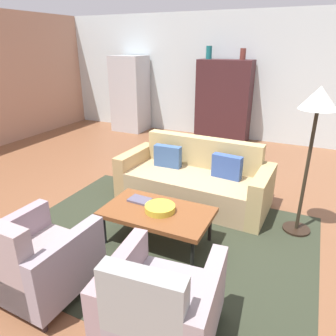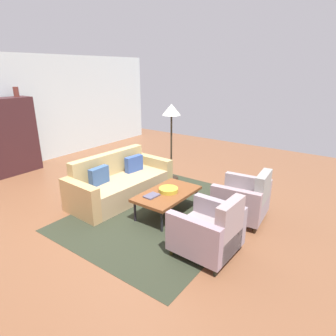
{
  "view_description": "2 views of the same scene",
  "coord_description": "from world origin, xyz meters",
  "px_view_note": "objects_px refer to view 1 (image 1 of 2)",
  "views": [
    {
      "loc": [
        1.51,
        -3.52,
        2.12
      ],
      "look_at": [
        0.01,
        -0.32,
        0.71
      ],
      "focal_mm": 33.3,
      "sensor_mm": 36.0,
      "label": 1
    },
    {
      "loc": [
        -3.55,
        -3.52,
        2.43
      ],
      "look_at": [
        0.26,
        -0.75,
        0.8
      ],
      "focal_mm": 30.69,
      "sensor_mm": 36.0,
      "label": 2
    }
  ],
  "objects_px": {
    "coffee_table": "(157,213)",
    "vase_tall": "(209,52)",
    "fruit_bowl": "(160,208)",
    "vase_round": "(243,54)",
    "armchair_right": "(159,309)",
    "book_stack": "(140,200)",
    "refrigerator": "(130,94)",
    "armchair_left": "(35,262)",
    "cabinet": "(224,101)",
    "couch": "(195,181)",
    "floor_lamp": "(317,113)"
  },
  "relations": [
    {
      "from": "couch",
      "to": "fruit_bowl",
      "type": "xyz_separation_m",
      "value": [
        0.03,
        -1.19,
        0.15
      ]
    },
    {
      "from": "vase_round",
      "to": "couch",
      "type": "bearing_deg",
      "value": -87.33
    },
    {
      "from": "vase_tall",
      "to": "refrigerator",
      "type": "xyz_separation_m",
      "value": [
        -2.01,
        -0.1,
        -1.01
      ]
    },
    {
      "from": "book_stack",
      "to": "cabinet",
      "type": "relative_size",
      "value": 0.15
    },
    {
      "from": "armchair_right",
      "to": "fruit_bowl",
      "type": "bearing_deg",
      "value": 110.78
    },
    {
      "from": "book_stack",
      "to": "refrigerator",
      "type": "distance_m",
      "value": 4.88
    },
    {
      "from": "vase_round",
      "to": "book_stack",
      "type": "bearing_deg",
      "value": -92.0
    },
    {
      "from": "coffee_table",
      "to": "armchair_left",
      "type": "relative_size",
      "value": 1.36
    },
    {
      "from": "couch",
      "to": "cabinet",
      "type": "relative_size",
      "value": 1.19
    },
    {
      "from": "fruit_bowl",
      "to": "book_stack",
      "type": "relative_size",
      "value": 1.28
    },
    {
      "from": "vase_tall",
      "to": "fruit_bowl",
      "type": "bearing_deg",
      "value": -77.85
    },
    {
      "from": "floor_lamp",
      "to": "cabinet",
      "type": "bearing_deg",
      "value": 119.59
    },
    {
      "from": "cabinet",
      "to": "floor_lamp",
      "type": "distance_m",
      "value": 3.92
    },
    {
      "from": "book_stack",
      "to": "armchair_right",
      "type": "bearing_deg",
      "value": -55.08
    },
    {
      "from": "cabinet",
      "to": "book_stack",
      "type": "bearing_deg",
      "value": -87.22
    },
    {
      "from": "book_stack",
      "to": "floor_lamp",
      "type": "bearing_deg",
      "value": 25.35
    },
    {
      "from": "couch",
      "to": "cabinet",
      "type": "bearing_deg",
      "value": -78.5
    },
    {
      "from": "refrigerator",
      "to": "floor_lamp",
      "type": "xyz_separation_m",
      "value": [
        4.33,
        -3.27,
        0.52
      ]
    },
    {
      "from": "vase_round",
      "to": "floor_lamp",
      "type": "height_order",
      "value": "vase_round"
    },
    {
      "from": "armchair_right",
      "to": "vase_tall",
      "type": "height_order",
      "value": "vase_tall"
    },
    {
      "from": "fruit_bowl",
      "to": "refrigerator",
      "type": "height_order",
      "value": "refrigerator"
    },
    {
      "from": "couch",
      "to": "armchair_left",
      "type": "bearing_deg",
      "value": 78.03
    },
    {
      "from": "couch",
      "to": "book_stack",
      "type": "bearing_deg",
      "value": 77.27
    },
    {
      "from": "armchair_right",
      "to": "vase_round",
      "type": "relative_size",
      "value": 3.82
    },
    {
      "from": "couch",
      "to": "refrigerator",
      "type": "distance_m",
      "value": 4.24
    },
    {
      "from": "cabinet",
      "to": "vase_round",
      "type": "height_order",
      "value": "vase_round"
    },
    {
      "from": "couch",
      "to": "floor_lamp",
      "type": "xyz_separation_m",
      "value": [
        1.42,
        -0.26,
        1.16
      ]
    },
    {
      "from": "cabinet",
      "to": "floor_lamp",
      "type": "bearing_deg",
      "value": -60.41
    },
    {
      "from": "coffee_table",
      "to": "refrigerator",
      "type": "xyz_separation_m",
      "value": [
        -2.9,
        4.2,
        0.55
      ]
    },
    {
      "from": "coffee_table",
      "to": "vase_tall",
      "type": "relative_size",
      "value": 4.35
    },
    {
      "from": "coffee_table",
      "to": "book_stack",
      "type": "xyz_separation_m",
      "value": [
        -0.29,
        0.11,
        0.05
      ]
    },
    {
      "from": "vase_tall",
      "to": "floor_lamp",
      "type": "xyz_separation_m",
      "value": [
        2.32,
        -3.37,
        -0.49
      ]
    },
    {
      "from": "armchair_right",
      "to": "floor_lamp",
      "type": "xyz_separation_m",
      "value": [
        0.82,
        2.09,
        1.1
      ]
    },
    {
      "from": "armchair_left",
      "to": "floor_lamp",
      "type": "bearing_deg",
      "value": 47.75
    },
    {
      "from": "floor_lamp",
      "to": "refrigerator",
      "type": "bearing_deg",
      "value": 142.91
    },
    {
      "from": "coffee_table",
      "to": "refrigerator",
      "type": "height_order",
      "value": "refrigerator"
    },
    {
      "from": "vase_round",
      "to": "floor_lamp",
      "type": "xyz_separation_m",
      "value": [
        1.57,
        -3.37,
        -0.47
      ]
    },
    {
      "from": "armchair_right",
      "to": "fruit_bowl",
      "type": "height_order",
      "value": "armchair_right"
    },
    {
      "from": "fruit_bowl",
      "to": "floor_lamp",
      "type": "relative_size",
      "value": 0.19
    },
    {
      "from": "armchair_right",
      "to": "refrigerator",
      "type": "relative_size",
      "value": 0.48
    },
    {
      "from": "armchair_left",
      "to": "cabinet",
      "type": "relative_size",
      "value": 0.49
    },
    {
      "from": "couch",
      "to": "vase_tall",
      "type": "relative_size",
      "value": 7.75
    },
    {
      "from": "armchair_left",
      "to": "fruit_bowl",
      "type": "height_order",
      "value": "armchair_left"
    },
    {
      "from": "fruit_bowl",
      "to": "vase_round",
      "type": "height_order",
      "value": "vase_round"
    },
    {
      "from": "couch",
      "to": "book_stack",
      "type": "xyz_separation_m",
      "value": [
        -0.29,
        -1.07,
        0.13
      ]
    },
    {
      "from": "armchair_right",
      "to": "floor_lamp",
      "type": "relative_size",
      "value": 0.51
    },
    {
      "from": "book_stack",
      "to": "coffee_table",
      "type": "bearing_deg",
      "value": -21.68
    },
    {
      "from": "coffee_table",
      "to": "armchair_left",
      "type": "distance_m",
      "value": 1.31
    },
    {
      "from": "coffee_table",
      "to": "cabinet",
      "type": "distance_m",
      "value": 4.37
    },
    {
      "from": "refrigerator",
      "to": "vase_tall",
      "type": "bearing_deg",
      "value": 2.84
    }
  ]
}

